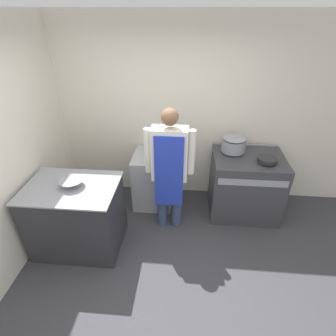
# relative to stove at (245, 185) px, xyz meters

# --- Properties ---
(ground_plane) EXTENTS (14.00, 14.00, 0.00)m
(ground_plane) POSITION_rel_stove_xyz_m (-1.13, -1.46, -0.47)
(ground_plane) COLOR #38383D
(wall_back) EXTENTS (8.00, 0.05, 2.70)m
(wall_back) POSITION_rel_stove_xyz_m (-1.13, 0.46, 0.88)
(wall_back) COLOR silver
(wall_back) RESTS_ON ground_plane
(wall_left) EXTENTS (0.05, 8.00, 2.70)m
(wall_left) POSITION_rel_stove_xyz_m (-2.81, -0.46, 0.88)
(wall_left) COLOR silver
(wall_left) RESTS_ON ground_plane
(prep_counter) EXTENTS (1.08, 0.77, 0.92)m
(prep_counter) POSITION_rel_stove_xyz_m (-2.20, -0.87, -0.01)
(prep_counter) COLOR #2D2D33
(prep_counter) RESTS_ON ground_plane
(stove) EXTENTS (0.97, 0.77, 0.95)m
(stove) POSITION_rel_stove_xyz_m (0.00, 0.00, 0.00)
(stove) COLOR #38383D
(stove) RESTS_ON ground_plane
(fridge_unit) EXTENTS (0.57, 0.63, 0.84)m
(fridge_unit) POSITION_rel_stove_xyz_m (-1.37, 0.10, -0.05)
(fridge_unit) COLOR #A8ADB2
(fridge_unit) RESTS_ON ground_plane
(person_cook) EXTENTS (0.63, 0.24, 1.73)m
(person_cook) POSITION_rel_stove_xyz_m (-1.08, -0.40, 0.52)
(person_cook) COLOR #38476B
(person_cook) RESTS_ON ground_plane
(mixing_bowl) EXTENTS (0.28, 0.28, 0.08)m
(mixing_bowl) POSITION_rel_stove_xyz_m (-2.18, -0.86, 0.49)
(mixing_bowl) COLOR gray
(mixing_bowl) RESTS_ON prep_counter
(stock_pot) EXTENTS (0.34, 0.34, 0.23)m
(stock_pot) POSITION_rel_stove_xyz_m (-0.22, 0.14, 0.60)
(stock_pot) COLOR gray
(stock_pot) RESTS_ON stove
(saute_pan) EXTENTS (0.25, 0.25, 0.06)m
(saute_pan) POSITION_rel_stove_xyz_m (0.19, -0.13, 0.51)
(saute_pan) COLOR #262628
(saute_pan) RESTS_ON stove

